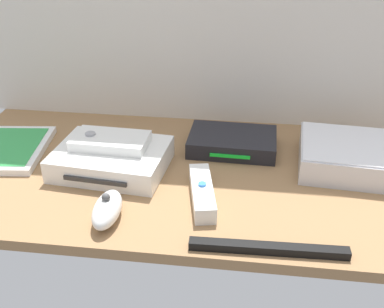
% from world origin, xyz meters
% --- Properties ---
extents(ground_plane, '(1.00, 0.48, 0.02)m').
position_xyz_m(ground_plane, '(0.00, 0.00, -0.01)').
color(ground_plane, '#936D47').
rests_on(ground_plane, ground).
extents(game_console, '(0.22, 0.18, 0.04)m').
position_xyz_m(game_console, '(-0.16, -0.01, 0.02)').
color(game_console, white).
rests_on(game_console, ground_plane).
extents(mini_computer, '(0.18, 0.18, 0.05)m').
position_xyz_m(mini_computer, '(0.29, 0.06, 0.03)').
color(mini_computer, silver).
rests_on(mini_computer, ground_plane).
extents(game_case, '(0.16, 0.20, 0.02)m').
position_xyz_m(game_case, '(-0.38, 0.03, 0.01)').
color(game_case, white).
rests_on(game_case, ground_plane).
extents(network_router, '(0.18, 0.13, 0.03)m').
position_xyz_m(network_router, '(0.07, 0.10, 0.02)').
color(network_router, black).
rests_on(network_router, ground_plane).
extents(remote_wand, '(0.06, 0.15, 0.03)m').
position_xyz_m(remote_wand, '(0.03, -0.09, 0.02)').
color(remote_wand, white).
rests_on(remote_wand, ground_plane).
extents(remote_nunchuk, '(0.05, 0.10, 0.05)m').
position_xyz_m(remote_nunchuk, '(-0.12, -0.17, 0.02)').
color(remote_nunchuk, white).
rests_on(remote_nunchuk, ground_plane).
extents(remote_classic_pad, '(0.15, 0.09, 0.02)m').
position_xyz_m(remote_classic_pad, '(-0.16, 0.01, 0.05)').
color(remote_classic_pad, white).
rests_on(remote_classic_pad, game_console).
extents(sensor_bar, '(0.24, 0.02, 0.01)m').
position_xyz_m(sensor_bar, '(0.14, -0.21, 0.01)').
color(sensor_bar, black).
rests_on(sensor_bar, ground_plane).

